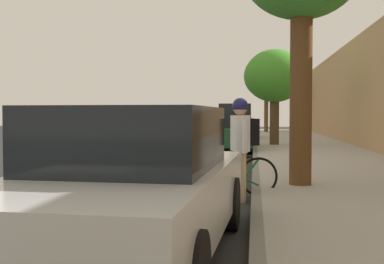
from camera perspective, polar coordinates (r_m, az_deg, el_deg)
name	(u,v)px	position (r m, az deg, el deg)	size (l,w,h in m)	color
ground	(197,151)	(18.41, 0.62, -2.34)	(72.89, 72.89, 0.00)	#282828
sidewalk	(311,151)	(18.40, 14.03, -2.18)	(3.99, 45.56, 0.14)	#A9A4A1
curb_edge	(255,150)	(18.28, 7.55, -2.17)	(0.16, 45.56, 0.14)	gray
lane_stripe_centre	(113,152)	(18.40, -9.46, -2.36)	(0.14, 44.20, 0.01)	white
lane_stripe_bike_edge	(217,152)	(18.34, 2.95, -2.35)	(0.12, 45.56, 0.01)	white
building_facade	(374,90)	(18.76, 20.94, 4.65)	(0.50, 45.56, 4.61)	tan
parked_sedan_white_nearest	(135,184)	(4.81, -6.87, -6.21)	(2.01, 4.48, 1.52)	white
parked_sedan_green_second	(227,132)	(18.49, 4.16, 0.01)	(2.02, 4.49, 1.52)	#1E512D
parked_suv_grey_mid	(235,122)	(26.43, 5.13, 1.25)	(2.10, 4.77, 1.99)	slate
bicycle_at_curb	(230,175)	(8.47, 4.51, -5.18)	(1.71, 0.48, 0.74)	black
cyclist_with_backpack	(242,138)	(7.96, 5.97, -0.75)	(0.49, 0.59, 1.72)	#C6B284
street_tree_far_end	(275,77)	(20.74, 9.84, 6.52)	(2.55, 2.55, 4.06)	#4B3721
street_tree_corner	(266,76)	(35.18, 8.87, 6.57)	(3.25, 3.25, 5.63)	brown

